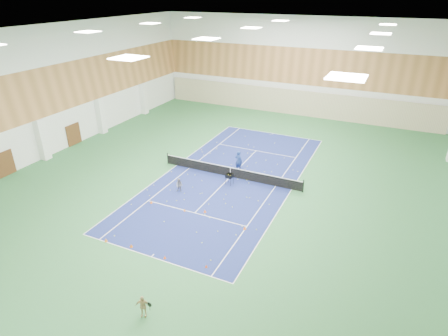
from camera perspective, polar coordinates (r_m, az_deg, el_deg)
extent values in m
plane|color=#2D6938|center=(32.65, 0.97, -1.37)|extent=(40.00, 40.00, 0.00)
cube|color=navy|center=(32.65, 0.97, -1.36)|extent=(10.97, 23.77, 0.01)
cube|color=#C6B793|center=(49.60, 10.48, 9.82)|extent=(35.40, 0.16, 3.20)
cube|color=#593319|center=(37.63, -30.45, 0.53)|extent=(0.08, 1.80, 2.20)
cube|color=#593319|center=(42.16, -21.93, 4.77)|extent=(0.08, 1.80, 2.20)
imported|color=navy|center=(33.32, 2.24, 1.06)|extent=(0.78, 0.58, 1.94)
imported|color=gray|center=(30.25, -6.82, -2.64)|extent=(0.63, 0.52, 1.19)
imported|color=tan|center=(20.22, -12.29, -19.87)|extent=(0.80, 0.58, 1.27)
cone|color=#FF630D|center=(29.27, -11.04, -5.08)|extent=(0.22, 0.22, 0.24)
cone|color=orange|center=(27.93, -6.03, -6.37)|extent=(0.19, 0.19, 0.21)
cone|color=#FF5B0D|center=(27.67, -2.93, -6.55)|extent=(0.21, 0.21, 0.24)
cone|color=#FF600D|center=(25.89, 3.18, -9.07)|extent=(0.23, 0.23, 0.25)
cone|color=orange|center=(25.90, -17.55, -10.41)|extent=(0.22, 0.22, 0.24)
cone|color=#D65E0B|center=(24.98, -13.96, -11.40)|extent=(0.22, 0.22, 0.24)
cone|color=#FF540D|center=(23.69, -9.02, -13.28)|extent=(0.18, 0.18, 0.20)
cone|color=#F0500C|center=(22.83, -2.72, -14.70)|extent=(0.17, 0.17, 0.19)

